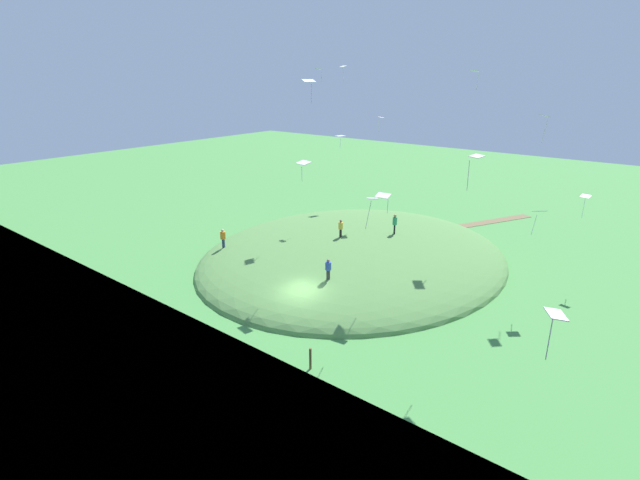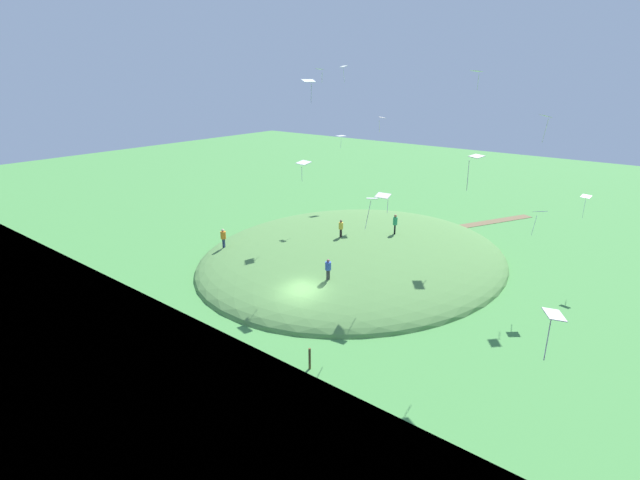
{
  "view_description": "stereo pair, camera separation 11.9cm",
  "coord_description": "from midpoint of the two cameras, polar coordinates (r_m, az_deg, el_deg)",
  "views": [
    {
      "loc": [
        -22.55,
        -19.49,
        15.69
      ],
      "look_at": [
        3.59,
        1.11,
        3.94
      ],
      "focal_mm": 26.39,
      "sensor_mm": 36.0,
      "label": 1
    },
    {
      "loc": [
        -22.48,
        -19.59,
        15.69
      ],
      "look_at": [
        3.59,
        1.11,
        3.94
      ],
      "focal_mm": 26.39,
      "sensor_mm": 36.0,
      "label": 2
    }
  ],
  "objects": [
    {
      "name": "kite_2",
      "position": [
        46.49,
        7.34,
        14.43
      ],
      "size": [
        0.97,
        0.96,
        1.43
      ],
      "color": "white"
    },
    {
      "name": "person_on_hilltop",
      "position": [
        43.02,
        8.99,
        2.22
      ],
      "size": [
        0.56,
        0.56,
        1.84
      ],
      "rotation": [
        0.0,
        0.0,
        0.68
      ],
      "color": "black",
      "rests_on": "grass_hill"
    },
    {
      "name": "kite_7",
      "position": [
        27.47,
        18.23,
        9.31
      ],
      "size": [
        0.85,
        0.94,
        2.0
      ],
      "color": "silver"
    },
    {
      "name": "kite_11",
      "position": [
        48.73,
        2.74,
        20.15
      ],
      "size": [
        0.64,
        0.79,
        1.56
      ],
      "color": "silver"
    },
    {
      "name": "kite_6",
      "position": [
        33.89,
        -2.12,
        9.28
      ],
      "size": [
        0.91,
        1.16,
        1.48
      ],
      "color": "white"
    },
    {
      "name": "kite_0",
      "position": [
        42.39,
        18.32,
        18.8
      ],
      "size": [
        1.23,
        1.22,
        1.54
      ],
      "color": "silver"
    },
    {
      "name": "kite_8",
      "position": [
        32.05,
        7.59,
        5.3
      ],
      "size": [
        0.75,
        1.02,
        1.36
      ],
      "color": "silver"
    },
    {
      "name": "kite_9",
      "position": [
        35.42,
        24.93,
        2.97
      ],
      "size": [
        0.92,
        0.95,
        1.85
      ],
      "color": "white"
    },
    {
      "name": "grass_hill",
      "position": [
        42.97,
        4.08,
        -2.03
      ],
      "size": [
        29.81,
        26.09,
        4.07
      ],
      "primitive_type": "ellipsoid",
      "color": "#538342",
      "rests_on": "ground_plane"
    },
    {
      "name": "ground_plane",
      "position": [
        33.69,
        -2.43,
        -8.34
      ],
      "size": [
        160.0,
        160.0,
        0.0
      ],
      "primitive_type": "plane",
      "color": "#468941"
    },
    {
      "name": "kite_12",
      "position": [
        44.74,
        -0.2,
        19.98
      ],
      "size": [
        1.14,
        1.18,
        1.19
      ],
      "color": "white"
    },
    {
      "name": "kite_10",
      "position": [
        41.11,
        29.41,
        4.43
      ],
      "size": [
        0.59,
        0.76,
        1.8
      ],
      "color": "white"
    },
    {
      "name": "mooring_post",
      "position": [
        27.14,
        -1.31,
        -14.19
      ],
      "size": [
        0.14,
        0.14,
        1.31
      ],
      "primitive_type": "cylinder",
      "color": "brown",
      "rests_on": "ground_plane"
    },
    {
      "name": "person_walking_path",
      "position": [
        42.59,
        -11.77,
        0.46
      ],
      "size": [
        0.61,
        0.61,
        1.75
      ],
      "rotation": [
        0.0,
        0.0,
        3.5
      ],
      "color": "#1E2C4D",
      "rests_on": "grass_hill"
    },
    {
      "name": "kite_5",
      "position": [
        17.24,
        26.44,
        -8.41
      ],
      "size": [
        0.97,
        0.89,
        1.8
      ],
      "color": "silver"
    },
    {
      "name": "person_with_child",
      "position": [
        33.92,
        0.9,
        -3.28
      ],
      "size": [
        0.56,
        0.56,
        1.58
      ],
      "rotation": [
        0.0,
        0.0,
        5.91
      ],
      "color": "#343835",
      "rests_on": "grass_hill"
    },
    {
      "name": "kite_14",
      "position": [
        29.48,
        -1.46,
        18.6
      ],
      "size": [
        0.91,
        0.79,
        1.36
      ],
      "color": "silver"
    },
    {
      "name": "person_near_shore",
      "position": [
        41.53,
        2.44,
        1.66
      ],
      "size": [
        0.52,
        0.52,
        1.59
      ],
      "rotation": [
        0.0,
        0.0,
        4.31
      ],
      "color": "black",
      "rests_on": "grass_hill"
    },
    {
      "name": "kite_1",
      "position": [
        28.17,
        6.14,
        4.61
      ],
      "size": [
        0.74,
        0.79,
        2.02
      ],
      "color": "silver"
    },
    {
      "name": "dirt_path",
      "position": [
        55.65,
        19.14,
        1.98
      ],
      "size": [
        12.55,
        7.2,
        0.04
      ],
      "primitive_type": "cube",
      "rotation": [
        0.0,
        0.0,
        -0.47
      ],
      "color": "brown",
      "rests_on": "ground_plane"
    },
    {
      "name": "kite_4",
      "position": [
        52.99,
        2.41,
        12.45
      ],
      "size": [
        1.2,
        0.97,
        1.37
      ],
      "color": "white"
    },
    {
      "name": "kite_3",
      "position": [
        37.46,
        25.55,
        13.25
      ],
      "size": [
        1.08,
        1.02,
        1.99
      ],
      "color": "silver"
    }
  ]
}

